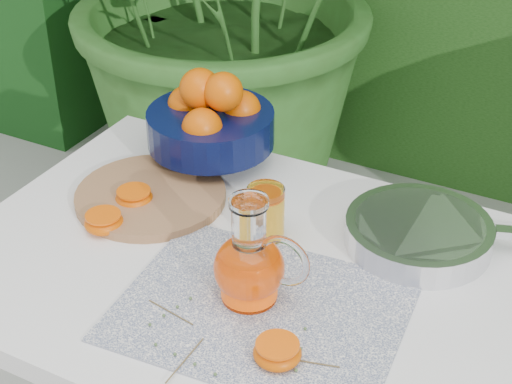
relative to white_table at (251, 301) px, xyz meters
The scene contains 9 objects.
white_table is the anchor object (origin of this frame).
placemat 0.15m from the white_table, 54.16° to the right, with size 0.43×0.33×0.00m, color #0D1E4C.
cutting_board 0.28m from the white_table, 161.73° to the left, with size 0.28×0.28×0.02m, color #9A6B45.
fruit_bowl 0.39m from the white_table, 130.69° to the left, with size 0.31×0.31×0.20m.
juice_pitcher 0.17m from the white_table, 61.90° to the right, with size 0.16×0.11×0.18m.
juice_tumbler 0.15m from the white_table, 98.57° to the left, with size 0.08×0.08×0.10m.
saute_pan 0.32m from the white_table, 38.08° to the left, with size 0.46×0.32×0.05m.
orange_halves 0.18m from the white_table, 158.21° to the right, with size 0.50×0.32×0.03m.
thyme_sprigs 0.22m from the white_table, 74.68° to the right, with size 0.32×0.19×0.01m.
Camera 1 is at (0.35, -0.91, 1.55)m, focal length 55.00 mm.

